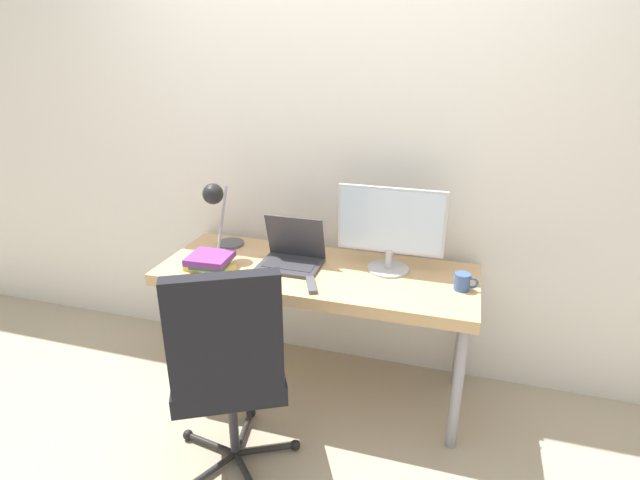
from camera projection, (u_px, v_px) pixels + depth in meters
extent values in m
plane|color=tan|center=(299.00, 422.00, 2.58)|extent=(12.00, 12.00, 0.00)
cube|color=silver|center=(336.00, 147.00, 2.71)|extent=(8.00, 0.05, 2.60)
cube|color=tan|center=(316.00, 275.00, 2.60)|extent=(1.64, 0.62, 0.06)
cylinder|color=gray|center=(170.00, 337.00, 2.71)|extent=(0.05, 0.05, 0.67)
cylinder|color=gray|center=(457.00, 389.00, 2.31)|extent=(0.05, 0.05, 0.67)
cylinder|color=gray|center=(214.00, 296.00, 3.16)|extent=(0.05, 0.05, 0.67)
cylinder|color=gray|center=(461.00, 333.00, 2.75)|extent=(0.05, 0.05, 0.67)
cube|color=#38383D|center=(290.00, 265.00, 2.61)|extent=(0.32, 0.25, 0.02)
cube|color=#2D2D33|center=(290.00, 264.00, 2.61)|extent=(0.27, 0.15, 0.00)
cube|color=#38383D|center=(295.00, 237.00, 2.65)|extent=(0.32, 0.07, 0.24)
cube|color=black|center=(295.00, 237.00, 2.65)|extent=(0.29, 0.06, 0.21)
cylinder|color=#B7B7BC|center=(388.00, 269.00, 2.58)|extent=(0.22, 0.22, 0.01)
cylinder|color=#B7B7BC|center=(389.00, 259.00, 2.56)|extent=(0.04, 0.04, 0.10)
cube|color=#B7B7BC|center=(391.00, 220.00, 2.49)|extent=(0.54, 0.02, 0.34)
cube|color=silver|center=(391.00, 221.00, 2.48)|extent=(0.52, 0.00, 0.31)
cylinder|color=#4C4C51|center=(231.00, 244.00, 2.90)|extent=(0.16, 0.16, 0.02)
cylinder|color=#99999E|center=(222.00, 219.00, 2.76)|extent=(0.02, 0.17, 0.34)
sphere|color=black|center=(213.00, 194.00, 2.63)|extent=(0.11, 0.11, 0.11)
sphere|color=black|center=(295.00, 445.00, 2.40)|extent=(0.05, 0.05, 0.05)
cylinder|color=black|center=(266.00, 449.00, 2.37)|extent=(0.26, 0.16, 0.03)
sphere|color=black|center=(251.00, 412.00, 2.61)|extent=(0.05, 0.05, 0.05)
cylinder|color=black|center=(244.00, 432.00, 2.48)|extent=(0.07, 0.28, 0.03)
sphere|color=black|center=(188.00, 435.00, 2.46)|extent=(0.05, 0.05, 0.05)
cylinder|color=black|center=(211.00, 444.00, 2.41)|extent=(0.28, 0.07, 0.03)
cylinder|color=black|center=(211.00, 471.00, 2.25)|extent=(0.15, 0.27, 0.03)
cylinder|color=black|center=(247.00, 475.00, 2.24)|extent=(0.22, 0.22, 0.03)
cylinder|color=#2D2D33|center=(233.00, 415.00, 2.27)|extent=(0.04, 0.04, 0.40)
cube|color=black|center=(229.00, 371.00, 2.18)|extent=(0.61, 0.61, 0.09)
cube|color=black|center=(225.00, 335.00, 1.90)|extent=(0.42, 0.26, 0.50)
cube|color=gold|center=(209.00, 268.00, 2.57)|extent=(0.26, 0.15, 0.03)
cube|color=#286B47|center=(212.00, 262.00, 2.58)|extent=(0.20, 0.21, 0.02)
cube|color=#753384|center=(210.00, 258.00, 2.56)|extent=(0.22, 0.20, 0.03)
cube|color=#4C4C51|center=(311.00, 285.00, 2.40)|extent=(0.10, 0.16, 0.02)
cube|color=#4C4C51|center=(263.00, 276.00, 2.49)|extent=(0.08, 0.14, 0.02)
cylinder|color=#385693|center=(462.00, 282.00, 2.36)|extent=(0.07, 0.07, 0.08)
torus|color=#385693|center=(472.00, 283.00, 2.35)|extent=(0.06, 0.01, 0.06)
ellipsoid|color=white|center=(208.00, 268.00, 2.56)|extent=(0.15, 0.10, 0.04)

